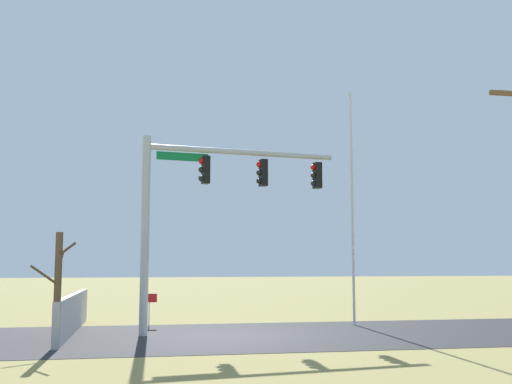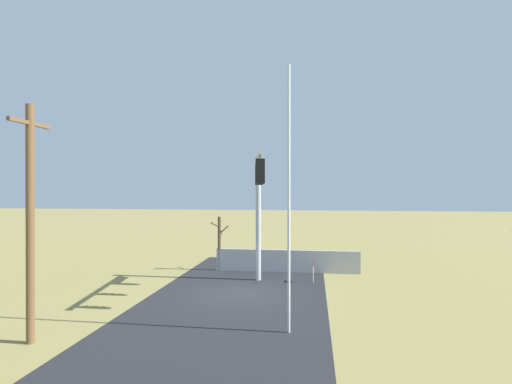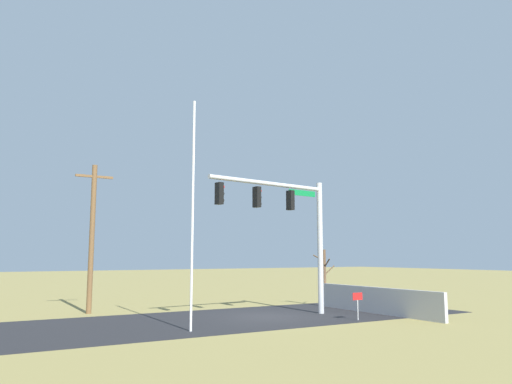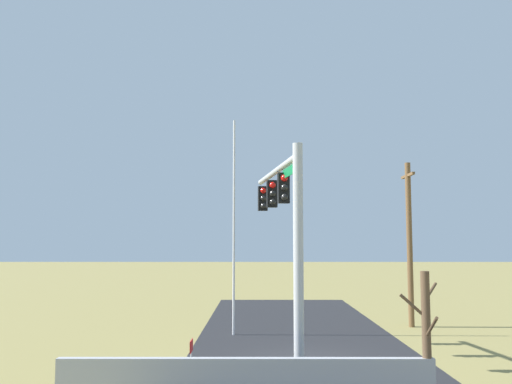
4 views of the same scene
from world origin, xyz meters
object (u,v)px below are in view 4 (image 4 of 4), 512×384
(utility_pole, at_px, (409,240))
(open_sign, at_px, (191,352))
(signal_mast, at_px, (284,215))
(bare_tree, at_px, (427,341))
(flagpole, at_px, (234,226))

(utility_pole, bearing_deg, open_sign, -41.99)
(signal_mast, xyz_separation_m, bare_tree, (4.41, 2.98, -3.04))
(utility_pole, bearing_deg, signal_mast, -37.85)
(flagpole, xyz_separation_m, bare_tree, (10.34, 4.80, -2.87))
(flagpole, distance_m, utility_pole, 8.32)
(signal_mast, relative_size, open_sign, 5.65)
(signal_mast, height_order, bare_tree, signal_mast)
(signal_mast, xyz_separation_m, open_sign, (1.82, -2.62, -3.81))
(signal_mast, relative_size, flagpole, 0.76)
(flagpole, relative_size, bare_tree, 2.81)
(bare_tree, bearing_deg, open_sign, -114.83)
(signal_mast, distance_m, open_sign, 4.97)
(bare_tree, relative_size, open_sign, 2.65)
(open_sign, bearing_deg, signal_mast, 124.74)
(flagpole, bearing_deg, signal_mast, 17.04)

